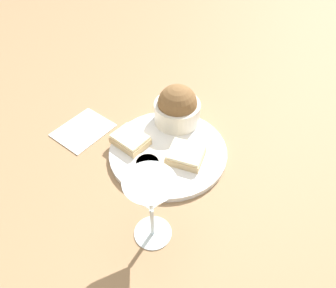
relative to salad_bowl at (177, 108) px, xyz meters
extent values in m
plane|color=#93704C|center=(-0.04, 0.10, -0.06)|extent=(4.00, 4.00, 0.00)
cylinder|color=white|center=(-0.04, 0.10, -0.05)|extent=(0.29, 0.29, 0.01)
cylinder|color=silver|center=(0.00, 0.00, -0.02)|extent=(0.12, 0.12, 0.06)
sphere|color=brown|center=(0.00, 0.00, 0.01)|extent=(0.10, 0.10, 0.10)
cylinder|color=beige|center=(-0.04, 0.18, -0.03)|extent=(0.06, 0.06, 0.03)
cylinder|color=#D14C38|center=(-0.04, 0.18, -0.02)|extent=(0.05, 0.05, 0.01)
cube|color=#D1B27F|center=(-0.09, 0.10, -0.03)|extent=(0.10, 0.09, 0.02)
cube|color=beige|center=(-0.09, 0.10, -0.02)|extent=(0.09, 0.08, 0.01)
cube|color=#D1B27F|center=(0.05, 0.14, -0.03)|extent=(0.09, 0.07, 0.02)
cube|color=beige|center=(0.05, 0.14, -0.02)|extent=(0.09, 0.07, 0.01)
cylinder|color=silver|center=(-0.14, 0.30, -0.06)|extent=(0.08, 0.08, 0.01)
cylinder|color=silver|center=(-0.14, 0.30, -0.01)|extent=(0.01, 0.01, 0.08)
cone|color=silver|center=(-0.14, 0.30, 0.07)|extent=(0.09, 0.09, 0.09)
cube|color=white|center=(0.19, 0.16, -0.05)|extent=(0.12, 0.15, 0.01)
camera|label=1|loc=(-0.34, 0.55, 0.54)|focal=35.00mm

